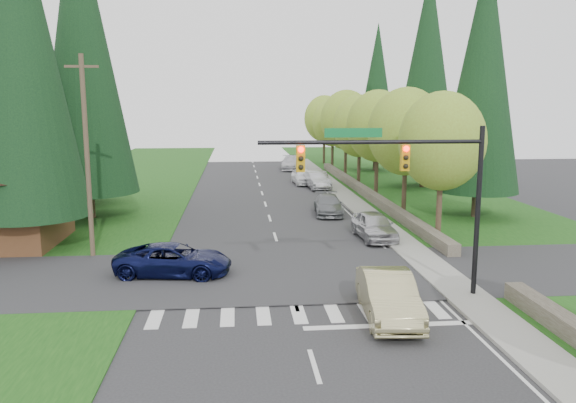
{
  "coord_description": "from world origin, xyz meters",
  "views": [
    {
      "loc": [
        -2.2,
        -16.3,
        7.57
      ],
      "look_at": [
        0.36,
        11.32,
        2.8
      ],
      "focal_mm": 35.0,
      "sensor_mm": 36.0,
      "label": 1
    }
  ],
  "objects": [
    {
      "name": "sedan_champagne",
      "position": [
        3.17,
        2.54,
        0.82
      ],
      "size": [
        2.13,
        5.11,
        1.64
      ],
      "primitive_type": "imported",
      "rotation": [
        0.0,
        0.0,
        -0.08
      ],
      "color": "#C7BD84",
      "rests_on": "ground"
    },
    {
      "name": "parked_car_b",
      "position": [
        4.2,
        22.0,
        0.68
      ],
      "size": [
        2.3,
        4.81,
        1.35
      ],
      "primitive_type": "imported",
      "rotation": [
        0.0,
        0.0,
        -0.09
      ],
      "color": "slate",
      "rests_on": "ground"
    },
    {
      "name": "parked_car_d",
      "position": [
        4.2,
        37.32,
        0.77
      ],
      "size": [
        2.06,
        4.63,
        1.55
      ],
      "primitive_type": "imported",
      "rotation": [
        0.0,
        0.0,
        0.05
      ],
      "color": "white",
      "rests_on": "ground"
    },
    {
      "name": "decid_tree_1",
      "position": [
        9.3,
        21.0,
        5.8
      ],
      "size": [
        5.2,
        5.2,
        8.8
      ],
      "color": "#38281C",
      "rests_on": "ground"
    },
    {
      "name": "traffic_signal",
      "position": [
        4.37,
        4.5,
        4.98
      ],
      "size": [
        8.7,
        0.37,
        6.8
      ],
      "color": "black",
      "rests_on": "ground"
    },
    {
      "name": "sidewalk_east",
      "position": [
        6.9,
        22.0,
        0.07
      ],
      "size": [
        1.8,
        80.0,
        0.13
      ],
      "primitive_type": "cube",
      "color": "gray",
      "rests_on": "ground"
    },
    {
      "name": "decid_tree_6",
      "position": [
        9.2,
        56.0,
        5.86
      ],
      "size": [
        5.2,
        5.2,
        8.86
      ],
      "color": "#38281C",
      "rests_on": "ground"
    },
    {
      "name": "decid_tree_3",
      "position": [
        9.2,
        35.0,
        5.66
      ],
      "size": [
        5.0,
        5.0,
        8.55
      ],
      "color": "#38281C",
      "rests_on": "ground"
    },
    {
      "name": "parked_car_a",
      "position": [
        5.6,
        14.48,
        0.78
      ],
      "size": [
        2.08,
        4.67,
        1.56
      ],
      "primitive_type": "imported",
      "rotation": [
        0.0,
        0.0,
        0.05
      ],
      "color": "#BBBAC0",
      "rests_on": "ground"
    },
    {
      "name": "decid_tree_2",
      "position": [
        9.1,
        28.0,
        5.93
      ],
      "size": [
        5.0,
        5.0,
        8.82
      ],
      "color": "#38281C",
      "rests_on": "ground"
    },
    {
      "name": "ground",
      "position": [
        0.0,
        0.0,
        0.0
      ],
      "size": [
        120.0,
        120.0,
        0.0
      ],
      "primitive_type": "plane",
      "color": "#28282B",
      "rests_on": "ground"
    },
    {
      "name": "parked_car_e",
      "position": [
        4.25,
        49.72,
        0.79
      ],
      "size": [
        2.67,
        5.62,
        1.58
      ],
      "primitive_type": "imported",
      "rotation": [
        0.0,
        0.0,
        -0.09
      ],
      "color": "silver",
      "rests_on": "ground"
    },
    {
      "name": "conifer_e_c",
      "position": [
        14.0,
        48.0,
        9.29
      ],
      "size": [
        5.1,
        5.1,
        16.8
      ],
      "color": "#38281C",
      "rests_on": "ground"
    },
    {
      "name": "curb_east",
      "position": [
        6.05,
        22.0,
        0.07
      ],
      "size": [
        0.2,
        80.0,
        0.13
      ],
      "primitive_type": "cube",
      "color": "gray",
      "rests_on": "ground"
    },
    {
      "name": "utility_pole",
      "position": [
        -9.5,
        12.0,
        5.14
      ],
      "size": [
        1.6,
        0.24,
        10.0
      ],
      "color": "#473828",
      "rests_on": "ground"
    },
    {
      "name": "grass_west",
      "position": [
        -13.0,
        20.0,
        0.03
      ],
      "size": [
        14.0,
        110.0,
        0.06
      ],
      "primitive_type": "cube",
      "color": "#164712",
      "rests_on": "ground"
    },
    {
      "name": "decid_tree_0",
      "position": [
        9.2,
        14.0,
        5.6
      ],
      "size": [
        4.8,
        4.8,
        8.37
      ],
      "color": "#38281C",
      "rests_on": "ground"
    },
    {
      "name": "conifer_w_c",
      "position": [
        -12.0,
        22.0,
        11.29
      ],
      "size": [
        6.46,
        6.46,
        20.8
      ],
      "color": "#38281C",
      "rests_on": "ground"
    },
    {
      "name": "decid_tree_5",
      "position": [
        9.1,
        49.0,
        5.53
      ],
      "size": [
        4.8,
        4.8,
        8.3
      ],
      "color": "#38281C",
      "rests_on": "ground"
    },
    {
      "name": "conifer_e_a",
      "position": [
        14.0,
        20.0,
        9.79
      ],
      "size": [
        5.44,
        5.44,
        17.8
      ],
      "color": "#38281C",
      "rests_on": "ground"
    },
    {
      "name": "suv_navy",
      "position": [
        -5.07,
        8.44,
        0.72
      ],
      "size": [
        5.45,
        3.07,
        1.44
      ],
      "primitive_type": "imported",
      "rotation": [
        0.0,
        0.0,
        1.43
      ],
      "color": "#0B0F37",
      "rests_on": "ground"
    },
    {
      "name": "decid_tree_4",
      "position": [
        9.3,
        42.0,
        6.06
      ],
      "size": [
        5.4,
        5.4,
        9.18
      ],
      "color": "#38281C",
      "rests_on": "ground"
    },
    {
      "name": "cross_street",
      "position": [
        0.0,
        8.0,
        0.0
      ],
      "size": [
        120.0,
        8.0,
        0.1
      ],
      "primitive_type": "cube",
      "color": "#28282B",
      "rests_on": "ground"
    },
    {
      "name": "conifer_w_a",
      "position": [
        -13.0,
        14.0,
        10.79
      ],
      "size": [
        6.12,
        6.12,
        19.8
      ],
      "color": "#38281C",
      "rests_on": "ground"
    },
    {
      "name": "conifer_w_e",
      "position": [
        -14.0,
        28.0,
        10.29
      ],
      "size": [
        5.78,
        5.78,
        18.8
      ],
      "color": "#38281C",
      "rests_on": "ground"
    },
    {
      "name": "stone_wall_north",
      "position": [
        8.6,
        30.0,
        0.35
      ],
      "size": [
        0.7,
        40.0,
        0.7
      ],
      "primitive_type": "cube",
      "color": "#4C4438",
      "rests_on": "ground"
    },
    {
      "name": "grass_east",
      "position": [
        13.0,
        20.0,
        0.03
      ],
      "size": [
        14.0,
        110.0,
        0.06
      ],
      "primitive_type": "cube",
      "color": "#164712",
      "rests_on": "ground"
    },
    {
      "name": "conifer_e_b",
      "position": [
        15.0,
        34.0,
        10.79
      ],
      "size": [
        6.12,
        6.12,
        19.8
      ],
      "color": "#38281C",
      "rests_on": "ground"
    },
    {
      "name": "parked_car_c",
      "position": [
        5.17,
        34.17,
        0.8
      ],
      "size": [
        2.07,
        4.97,
        1.6
      ],
      "primitive_type": "imported",
      "rotation": [
        0.0,
        0.0,
        0.08
      ],
      "color": "#B2B2B7",
      "rests_on": "ground"
    }
  ]
}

